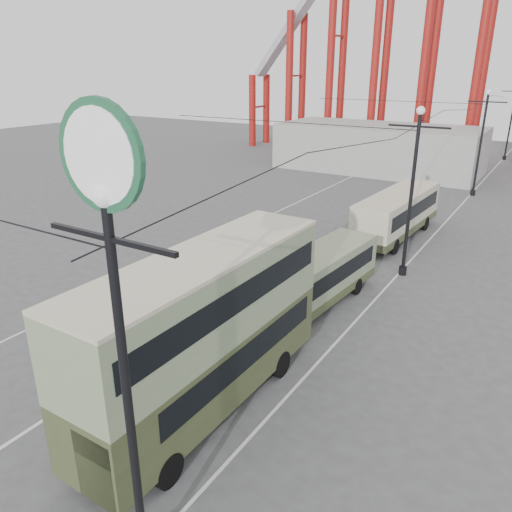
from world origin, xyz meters
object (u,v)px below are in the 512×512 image
Objects in this scene: lamp_post_near at (112,261)px; pedestrian at (283,282)px; double_decker_bus at (205,326)px; single_decker_green at (312,280)px; single_decker_cream at (397,213)px.

lamp_post_near is 5.75× the size of pedestrian.
single_decker_green is at bearing 92.23° from double_decker_bus.
pedestrian is (-1.91, -12.77, -0.84)m from single_decker_cream.
double_decker_bus is 5.68× the size of pedestrian.
double_decker_bus is at bearing -83.75° from single_decker_green.
lamp_post_near is 15.78m from single_decker_green.
pedestrian is at bearing 103.31° from double_decker_bus.
pedestrian is at bearing 106.51° from lamp_post_near.
double_decker_bus is 1.07× the size of single_decker_green.
double_decker_bus is 21.80m from single_decker_cream.
single_decker_green is at bearing 146.34° from pedestrian.
lamp_post_near reaches higher than pedestrian.
lamp_post_near is 7.61m from double_decker_bus.
single_decker_cream reaches higher than single_decker_green.
pedestrian is (-1.78, 0.30, -0.62)m from single_decker_green.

